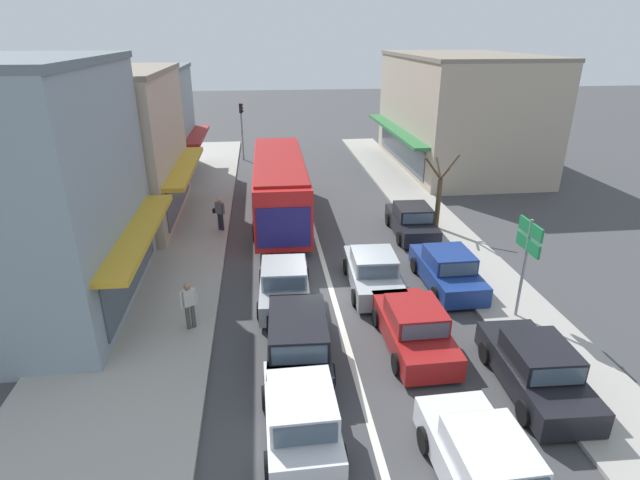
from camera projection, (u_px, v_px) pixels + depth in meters
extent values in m
plane|color=#3F3F42|center=(333.00, 295.00, 18.59)|extent=(140.00, 140.00, 0.00)
cube|color=silver|center=(320.00, 252.00, 22.25)|extent=(0.20, 28.00, 0.01)
cube|color=#A39E96|center=(171.00, 240.00, 23.32)|extent=(5.20, 44.00, 0.14)
cube|color=#A39E96|center=(439.00, 228.00, 24.73)|extent=(2.80, 44.00, 0.12)
cube|color=#84939E|center=(23.00, 197.00, 16.26)|extent=(6.01, 8.57, 8.18)
cube|color=gold|center=(138.00, 232.00, 17.18)|extent=(1.10, 7.88, 0.20)
cube|color=#425160|center=(131.00, 267.00, 17.63)|extent=(0.06, 6.86, 1.80)
cube|color=#B2A38E|center=(103.00, 151.00, 24.66)|extent=(6.77, 9.09, 7.23)
cube|color=gold|center=(184.00, 167.00, 25.43)|extent=(1.10, 8.37, 0.20)
cube|color=#425160|center=(179.00, 191.00, 25.89)|extent=(0.06, 7.28, 1.80)
cube|color=gray|center=(90.00, 71.00, 23.22)|extent=(6.93, 9.09, 0.24)
cube|color=#84939E|center=(140.00, 126.00, 32.31)|extent=(6.23, 7.16, 6.85)
cube|color=maroon|center=(197.00, 136.00, 32.98)|extent=(1.10, 6.59, 0.20)
cube|color=#425160|center=(192.00, 155.00, 33.44)|extent=(0.06, 5.73, 1.80)
cube|color=slate|center=(132.00, 68.00, 30.94)|extent=(6.39, 7.16, 0.24)
cube|color=#B2A38E|center=(459.00, 114.00, 34.95)|extent=(8.13, 13.80, 7.45)
cube|color=#2D703D|center=(396.00, 130.00, 34.86)|extent=(1.10, 12.70, 0.20)
cube|color=#425160|center=(400.00, 148.00, 35.41)|extent=(0.06, 11.04, 1.80)
cube|color=gray|center=(466.00, 55.00, 33.46)|extent=(8.29, 13.80, 0.24)
cube|color=red|center=(280.00, 186.00, 25.58)|extent=(2.63, 10.83, 2.70)
cube|color=#425160|center=(279.00, 178.00, 25.42)|extent=(2.67, 10.40, 0.90)
cube|color=navy|center=(284.00, 228.00, 20.68)|extent=(2.25, 0.09, 1.76)
cube|color=maroon|center=(279.00, 159.00, 25.03)|extent=(2.50, 9.96, 0.12)
cylinder|color=black|center=(257.00, 191.00, 29.03)|extent=(0.27, 0.96, 0.96)
cylinder|color=black|center=(300.00, 190.00, 29.27)|extent=(0.27, 0.96, 0.96)
cylinder|color=black|center=(256.00, 231.00, 23.23)|extent=(0.27, 0.96, 0.96)
cylinder|color=black|center=(309.00, 229.00, 23.48)|extent=(0.27, 0.96, 0.96)
cube|color=#9EA3A8|center=(373.00, 276.00, 18.96)|extent=(1.89, 4.27, 0.72)
cube|color=#9EA3A8|center=(374.00, 261.00, 18.62)|extent=(1.63, 1.86, 0.60)
cube|color=#425160|center=(370.00, 251.00, 19.46)|extent=(1.44, 0.12, 0.51)
cube|color=#425160|center=(378.00, 272.00, 17.77)|extent=(1.41, 0.12, 0.48)
cylinder|color=black|center=(346.00, 267.00, 20.14)|extent=(0.21, 0.63, 0.62)
cylinder|color=black|center=(388.00, 265.00, 20.26)|extent=(0.21, 0.63, 0.62)
cylinder|color=black|center=(355.00, 297.00, 17.82)|extent=(0.21, 0.63, 0.62)
cylinder|color=black|center=(402.00, 295.00, 17.94)|extent=(0.21, 0.63, 0.62)
cube|color=silver|center=(301.00, 419.00, 11.96)|extent=(1.69, 3.72, 0.76)
cube|color=silver|center=(301.00, 404.00, 11.41)|extent=(1.55, 1.92, 0.64)
cube|color=#425160|center=(298.00, 377.00, 12.30)|extent=(1.40, 0.08, 0.54)
cube|color=#425160|center=(306.00, 436.00, 10.52)|extent=(1.37, 0.08, 0.51)
cylinder|color=black|center=(265.00, 398.00, 12.95)|extent=(0.19, 0.62, 0.62)
cylinder|color=black|center=(328.00, 392.00, 13.15)|extent=(0.19, 0.62, 0.62)
cylinder|color=black|center=(268.00, 466.00, 10.92)|extent=(0.19, 0.62, 0.62)
cylinder|color=black|center=(342.00, 458.00, 11.12)|extent=(0.19, 0.62, 0.62)
cube|color=black|center=(298.00, 342.00, 14.91)|extent=(1.96, 4.57, 0.76)
cube|color=black|center=(298.00, 328.00, 14.31)|extent=(1.75, 2.67, 0.68)
cube|color=#425160|center=(297.00, 304.00, 15.53)|extent=(1.51, 0.13, 0.58)
cube|color=#425160|center=(300.00, 355.00, 13.10)|extent=(1.48, 0.13, 0.54)
cylinder|color=black|center=(270.00, 324.00, 16.18)|extent=(0.21, 0.63, 0.62)
cylinder|color=black|center=(324.00, 322.00, 16.29)|extent=(0.21, 0.63, 0.62)
cylinder|color=black|center=(268.00, 378.00, 13.69)|extent=(0.21, 0.63, 0.62)
cylinder|color=black|center=(331.00, 375.00, 13.81)|extent=(0.21, 0.63, 0.62)
cube|color=maroon|center=(413.00, 331.00, 15.44)|extent=(1.76, 4.22, 0.72)
cube|color=maroon|center=(416.00, 315.00, 15.09)|extent=(1.58, 1.82, 0.60)
cube|color=#425160|center=(407.00, 300.00, 15.94)|extent=(1.44, 0.07, 0.51)
cube|color=#425160|center=(425.00, 332.00, 14.25)|extent=(1.40, 0.07, 0.48)
cylinder|color=black|center=(376.00, 317.00, 16.57)|extent=(0.19, 0.62, 0.62)
cylinder|color=black|center=(426.00, 314.00, 16.77)|extent=(0.19, 0.62, 0.62)
cylinder|color=black|center=(397.00, 364.00, 14.27)|extent=(0.19, 0.62, 0.62)
cylinder|color=black|center=(454.00, 359.00, 14.47)|extent=(0.19, 0.62, 0.62)
cube|color=#9EA3A8|center=(284.00, 287.00, 18.11)|extent=(1.89, 4.27, 0.72)
cube|color=#9EA3A8|center=(284.00, 272.00, 17.76)|extent=(1.63, 1.86, 0.60)
cube|color=#425160|center=(284.00, 261.00, 18.61)|extent=(1.44, 0.12, 0.51)
cube|color=#425160|center=(284.00, 284.00, 16.92)|extent=(1.41, 0.12, 0.48)
cylinder|color=black|center=(262.00, 277.00, 19.28)|extent=(0.21, 0.63, 0.62)
cylinder|color=black|center=(306.00, 276.00, 19.40)|extent=(0.21, 0.63, 0.62)
cylinder|color=black|center=(260.00, 311.00, 16.97)|extent=(0.21, 0.63, 0.62)
cylinder|color=black|center=(310.00, 309.00, 17.09)|extent=(0.21, 0.63, 0.62)
cube|color=silver|center=(484.00, 473.00, 10.49)|extent=(1.82, 4.24, 0.72)
cube|color=silver|center=(491.00, 454.00, 10.14)|extent=(1.60, 1.84, 0.60)
cube|color=#425160|center=(472.00, 421.00, 10.98)|extent=(1.44, 0.09, 0.51)
cylinder|color=black|center=(424.00, 440.00, 11.61)|extent=(0.19, 0.62, 0.62)
cylinder|color=black|center=(494.00, 432.00, 11.83)|extent=(0.19, 0.62, 0.62)
cube|color=black|center=(535.00, 373.00, 13.58)|extent=(1.87, 4.26, 0.72)
cube|color=black|center=(541.00, 355.00, 13.23)|extent=(1.62, 1.85, 0.60)
cube|color=#425160|center=(525.00, 335.00, 14.08)|extent=(1.44, 0.11, 0.51)
cube|color=#425160|center=(559.00, 377.00, 12.38)|extent=(1.41, 0.11, 0.48)
cylinder|color=black|center=(485.00, 353.00, 14.75)|extent=(0.20, 0.63, 0.62)
cylinder|color=black|center=(541.00, 350.00, 14.88)|extent=(0.20, 0.63, 0.62)
cylinder|color=black|center=(524.00, 413.00, 12.43)|extent=(0.20, 0.63, 0.62)
cylinder|color=black|center=(590.00, 409.00, 12.56)|extent=(0.20, 0.63, 0.62)
cube|color=navy|center=(447.00, 273.00, 19.14)|extent=(1.77, 4.22, 0.72)
cube|color=navy|center=(449.00, 259.00, 18.80)|extent=(1.58, 1.82, 0.60)
cube|color=#425160|center=(441.00, 249.00, 19.64)|extent=(1.44, 0.08, 0.51)
cube|color=#425160|center=(459.00, 269.00, 17.96)|extent=(1.40, 0.08, 0.48)
cylinder|color=black|center=(415.00, 265.00, 20.27)|extent=(0.19, 0.62, 0.62)
cylinder|color=black|center=(455.00, 263.00, 20.47)|extent=(0.19, 0.62, 0.62)
cylinder|color=black|center=(436.00, 295.00, 17.97)|extent=(0.19, 0.62, 0.62)
cylinder|color=black|center=(481.00, 292.00, 18.17)|extent=(0.19, 0.62, 0.62)
cube|color=black|center=(411.00, 224.00, 24.01)|extent=(1.87, 4.26, 0.72)
cube|color=black|center=(413.00, 212.00, 23.66)|extent=(1.62, 1.85, 0.60)
cube|color=#425160|center=(408.00, 206.00, 24.50)|extent=(1.44, 0.11, 0.51)
cube|color=#425160|center=(418.00, 219.00, 22.81)|extent=(1.41, 0.11, 0.48)
cylinder|color=black|center=(388.00, 219.00, 25.18)|extent=(0.20, 0.63, 0.62)
cylinder|color=black|center=(421.00, 218.00, 25.30)|extent=(0.20, 0.63, 0.62)
cylinder|color=black|center=(399.00, 238.00, 22.86)|extent=(0.20, 0.63, 0.62)
cylinder|color=black|center=(436.00, 237.00, 22.99)|extent=(0.20, 0.63, 0.62)
cylinder|color=gray|center=(242.00, 132.00, 37.27)|extent=(0.12, 0.12, 4.20)
cube|color=black|center=(241.00, 108.00, 36.59)|extent=(0.24, 0.24, 0.68)
sphere|color=red|center=(242.00, 105.00, 36.52)|extent=(0.13, 0.13, 0.13)
sphere|color=black|center=(243.00, 108.00, 36.60)|extent=(0.13, 0.13, 0.13)
sphere|color=black|center=(243.00, 111.00, 36.69)|extent=(0.13, 0.13, 0.13)
cylinder|color=gray|center=(523.00, 271.00, 16.44)|extent=(0.10, 0.10, 3.60)
cube|color=#19753D|center=(531.00, 229.00, 15.84)|extent=(0.08, 1.40, 0.44)
cube|color=white|center=(532.00, 229.00, 15.84)|extent=(0.01, 1.10, 0.10)
cube|color=#19753D|center=(528.00, 245.00, 16.05)|extent=(0.08, 1.40, 0.44)
cube|color=white|center=(529.00, 245.00, 16.06)|extent=(0.01, 1.10, 0.10)
cylinder|color=brown|center=(438.00, 205.00, 24.21)|extent=(0.24, 0.24, 2.60)
cylinder|color=brown|center=(438.00, 168.00, 23.91)|extent=(0.10, 0.87, 0.91)
cylinder|color=brown|center=(450.00, 167.00, 23.53)|extent=(0.89, 0.10, 1.20)
cylinder|color=brown|center=(445.00, 174.00, 23.12)|extent=(0.10, 1.02, 0.83)
cylinder|color=brown|center=(433.00, 168.00, 23.46)|extent=(0.89, 0.10, 1.11)
cylinder|color=#232838|center=(222.00, 222.00, 24.13)|extent=(0.14, 0.14, 0.84)
cylinder|color=#232838|center=(219.00, 221.00, 24.21)|extent=(0.14, 0.14, 0.84)
cube|color=slate|center=(220.00, 208.00, 23.90)|extent=(0.42, 0.39, 0.56)
sphere|color=tan|center=(219.00, 200.00, 23.74)|extent=(0.22, 0.22, 0.22)
cylinder|color=slate|center=(224.00, 209.00, 23.79)|extent=(0.09, 0.09, 0.54)
cylinder|color=slate|center=(216.00, 207.00, 24.01)|extent=(0.09, 0.09, 0.54)
cube|color=black|center=(215.00, 211.00, 24.09)|extent=(0.22, 0.25, 0.22)
cylinder|color=#4C4742|center=(188.00, 317.00, 16.11)|extent=(0.14, 0.14, 0.84)
cylinder|color=#4C4742|center=(193.00, 316.00, 16.21)|extent=(0.14, 0.14, 0.84)
cube|color=beige|center=(188.00, 297.00, 15.89)|extent=(0.42, 0.37, 0.56)
sphere|color=#9E7051|center=(187.00, 286.00, 15.73)|extent=(0.22, 0.22, 0.22)
cylinder|color=beige|center=(181.00, 300.00, 15.76)|extent=(0.09, 0.09, 0.54)
cylinder|color=beige|center=(195.00, 295.00, 16.02)|extent=(0.09, 0.09, 0.54)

